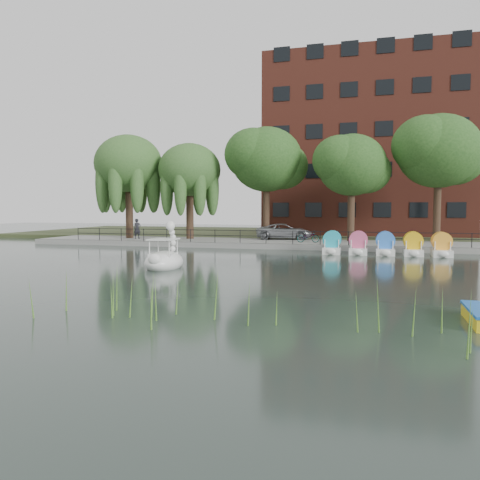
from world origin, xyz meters
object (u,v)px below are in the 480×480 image
at_px(minivan, 284,230).
at_px(pedestrian, 137,227).
at_px(swan_boat, 164,258).
at_px(bicycle, 308,236).

bearing_deg(minivan, pedestrian, 91.44).
bearing_deg(minivan, swan_boat, 157.97).
xyz_separation_m(minivan, swan_boat, (-3.19, -17.25, -0.64)).
height_order(minivan, swan_boat, swan_boat).
xyz_separation_m(minivan, bicycle, (2.39, -3.10, -0.26)).
bearing_deg(swan_boat, pedestrian, 119.30).
distance_m(minivan, swan_boat, 17.55).
distance_m(bicycle, pedestrian, 14.64).
xyz_separation_m(pedestrian, swan_boat, (9.04, -14.42, -0.87)).
bearing_deg(bicycle, minivan, 30.82).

